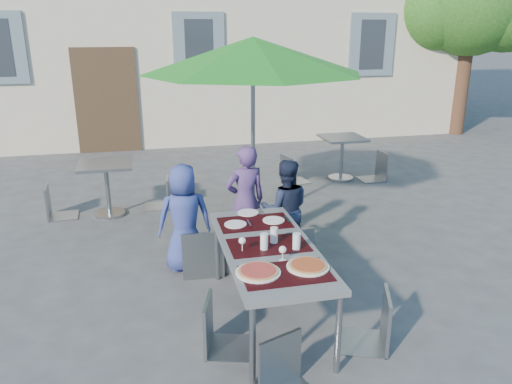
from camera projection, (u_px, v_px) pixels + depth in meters
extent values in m
plane|color=#3F3F41|center=(308.00, 334.00, 4.44)|extent=(90.00, 90.00, 0.00)
cube|color=#412F1F|center=(107.00, 101.00, 10.57)|extent=(1.30, 0.06, 2.20)
cube|color=slate|center=(199.00, 46.00, 10.65)|extent=(1.10, 0.06, 1.40)
cube|color=#262B33|center=(199.00, 46.00, 10.63)|extent=(0.60, 0.04, 1.10)
cube|color=slate|center=(372.00, 45.00, 11.50)|extent=(1.10, 0.06, 1.40)
cube|color=#262B33|center=(372.00, 45.00, 11.49)|extent=(0.60, 0.04, 1.10)
cylinder|color=#4C3020|center=(462.00, 78.00, 12.32)|extent=(0.36, 0.36, 2.80)
sphere|color=#1E5316|center=(434.00, 9.00, 11.92)|extent=(2.00, 2.00, 2.00)
sphere|color=#1E5316|center=(509.00, 4.00, 11.56)|extent=(2.20, 2.20, 2.20)
cube|color=#46474B|center=(268.00, 248.00, 4.46)|extent=(0.80, 1.85, 0.05)
cylinder|color=gray|center=(253.00, 346.00, 3.71)|extent=(0.05, 0.05, 0.70)
cylinder|color=gray|center=(338.00, 334.00, 3.85)|extent=(0.05, 0.05, 0.70)
cylinder|color=gray|center=(217.00, 250.00, 5.31)|extent=(0.05, 0.05, 0.70)
cylinder|color=gray|center=(279.00, 244.00, 5.45)|extent=(0.05, 0.05, 0.70)
cube|color=black|center=(286.00, 273.00, 3.94)|extent=(0.70, 0.42, 0.01)
cube|color=black|center=(268.00, 245.00, 4.45)|extent=(0.70, 0.42, 0.01)
cube|color=black|center=(255.00, 223.00, 4.96)|extent=(0.70, 0.42, 0.01)
cylinder|color=white|center=(258.00, 272.00, 3.94)|extent=(0.36, 0.36, 0.01)
cylinder|color=tan|center=(258.00, 271.00, 3.94)|extent=(0.32, 0.32, 0.01)
cylinder|color=maroon|center=(258.00, 270.00, 3.93)|extent=(0.28, 0.28, 0.01)
cylinder|color=white|center=(308.00, 267.00, 4.03)|extent=(0.35, 0.35, 0.01)
cylinder|color=tan|center=(308.00, 265.00, 4.03)|extent=(0.31, 0.31, 0.01)
cylinder|color=maroon|center=(308.00, 264.00, 4.03)|extent=(0.27, 0.27, 0.01)
cylinder|color=silver|center=(264.00, 242.00, 4.34)|extent=(0.07, 0.07, 0.15)
cylinder|color=silver|center=(274.00, 235.00, 4.48)|extent=(0.07, 0.07, 0.15)
cylinder|color=silver|center=(296.00, 242.00, 4.35)|extent=(0.07, 0.07, 0.15)
cylinder|color=silver|center=(242.00, 251.00, 4.33)|extent=(0.06, 0.06, 0.00)
cylinder|color=silver|center=(242.00, 247.00, 4.32)|extent=(0.01, 0.01, 0.08)
sphere|color=silver|center=(242.00, 241.00, 4.30)|extent=(0.06, 0.06, 0.06)
cylinder|color=silver|center=(282.00, 260.00, 4.16)|extent=(0.06, 0.06, 0.00)
cylinder|color=silver|center=(283.00, 256.00, 4.15)|extent=(0.01, 0.01, 0.08)
sphere|color=silver|center=(283.00, 250.00, 4.13)|extent=(0.06, 0.06, 0.06)
cylinder|color=white|center=(235.00, 224.00, 4.90)|extent=(0.22, 0.22, 0.01)
cube|color=#AAADB2|center=(249.00, 223.00, 4.93)|extent=(0.02, 0.18, 0.00)
cylinder|color=white|center=(274.00, 220.00, 5.00)|extent=(0.22, 0.22, 0.01)
cube|color=#AAADB2|center=(287.00, 219.00, 5.03)|extent=(0.02, 0.18, 0.00)
cylinder|color=white|center=(248.00, 213.00, 5.20)|extent=(0.22, 0.22, 0.01)
cube|color=#AAADB2|center=(261.00, 212.00, 5.23)|extent=(0.02, 0.18, 0.00)
imported|color=#323E89|center=(184.00, 218.00, 5.47)|extent=(0.60, 0.40, 1.22)
imported|color=#523770|center=(245.00, 201.00, 5.83)|extent=(0.53, 0.39, 1.33)
imported|color=#1A223A|center=(285.00, 209.00, 5.78)|extent=(0.63, 0.43, 1.19)
cube|color=gray|center=(201.00, 230.00, 5.48)|extent=(0.48, 0.48, 0.03)
cube|color=gray|center=(202.00, 214.00, 5.19)|extent=(0.45, 0.06, 0.54)
cylinder|color=gray|center=(218.00, 242.00, 5.76)|extent=(0.02, 0.02, 0.47)
cylinder|color=gray|center=(184.00, 244.00, 5.71)|extent=(0.02, 0.02, 0.47)
cylinder|color=gray|center=(221.00, 257.00, 5.40)|extent=(0.02, 0.02, 0.47)
cylinder|color=gray|center=(185.00, 259.00, 5.35)|extent=(0.02, 0.02, 0.47)
cube|color=gray|center=(243.00, 234.00, 5.54)|extent=(0.51, 0.51, 0.03)
cube|color=gray|center=(240.00, 221.00, 5.30)|extent=(0.37, 0.17, 0.46)
cylinder|color=gray|center=(260.00, 246.00, 5.74)|extent=(0.02, 0.02, 0.41)
cylinder|color=gray|center=(232.00, 244.00, 5.79)|extent=(0.02, 0.02, 0.41)
cylinder|color=gray|center=(256.00, 259.00, 5.43)|extent=(0.02, 0.02, 0.41)
cylinder|color=gray|center=(226.00, 257.00, 5.48)|extent=(0.02, 0.02, 0.41)
cube|color=gray|center=(292.00, 228.00, 5.74)|extent=(0.43, 0.43, 0.03)
cube|color=gray|center=(300.00, 215.00, 5.51)|extent=(0.38, 0.08, 0.45)
cylinder|color=gray|center=(298.00, 237.00, 6.00)|extent=(0.02, 0.02, 0.40)
cylinder|color=gray|center=(274.00, 241.00, 5.89)|extent=(0.02, 0.02, 0.40)
cylinder|color=gray|center=(311.00, 247.00, 5.72)|extent=(0.02, 0.02, 0.40)
cylinder|color=gray|center=(285.00, 252.00, 5.61)|extent=(0.02, 0.02, 0.40)
cube|color=gray|center=(230.00, 306.00, 4.12)|extent=(0.48, 0.48, 0.03)
cube|color=gray|center=(207.00, 280.00, 4.05)|extent=(0.14, 0.38, 0.46)
cylinder|color=gray|center=(248.00, 340.00, 4.02)|extent=(0.02, 0.02, 0.41)
cylinder|color=gray|center=(251.00, 318.00, 4.33)|extent=(0.02, 0.02, 0.41)
cylinder|color=gray|center=(207.00, 339.00, 4.04)|extent=(0.02, 0.02, 0.41)
cylinder|color=gray|center=(213.00, 316.00, 4.35)|extent=(0.02, 0.02, 0.41)
cube|color=gray|center=(364.00, 298.00, 4.18)|extent=(0.53, 0.53, 0.03)
cube|color=gray|center=(390.00, 274.00, 4.08)|extent=(0.17, 0.39, 0.49)
cylinder|color=gray|center=(341.00, 309.00, 4.44)|extent=(0.02, 0.02, 0.43)
cylinder|color=gray|center=(342.00, 332.00, 4.11)|extent=(0.02, 0.02, 0.43)
cylinder|color=gray|center=(381.00, 312.00, 4.40)|extent=(0.02, 0.02, 0.43)
cylinder|color=gray|center=(386.00, 335.00, 4.06)|extent=(0.02, 0.02, 0.43)
cube|color=gray|center=(296.00, 354.00, 3.52)|extent=(0.49, 0.49, 0.03)
cube|color=gray|center=(281.00, 315.00, 3.60)|extent=(0.36, 0.16, 0.45)
cylinder|color=gray|center=(327.00, 383.00, 3.55)|extent=(0.02, 0.02, 0.40)
cylinder|color=gray|center=(263.00, 374.00, 3.63)|extent=(0.02, 0.02, 0.40)
cylinder|color=gray|center=(299.00, 359.00, 3.80)|extent=(0.02, 0.02, 0.40)
cylinder|color=#AAADB2|center=(253.00, 219.00, 6.96)|extent=(0.50, 0.50, 0.10)
cylinder|color=gray|center=(253.00, 141.00, 6.61)|extent=(0.06, 0.06, 2.31)
cone|color=#1B7A1D|center=(253.00, 55.00, 6.26)|extent=(2.88, 2.88, 0.45)
cylinder|color=#AAADB2|center=(110.00, 213.00, 7.25)|extent=(0.44, 0.44, 0.04)
cylinder|color=gray|center=(108.00, 191.00, 7.14)|extent=(0.06, 0.06, 0.73)
cube|color=gray|center=(105.00, 164.00, 7.02)|extent=(0.73, 0.73, 0.04)
cube|color=gray|center=(60.00, 189.00, 7.06)|extent=(0.42, 0.42, 0.03)
cube|color=gray|center=(44.00, 174.00, 6.94)|extent=(0.05, 0.39, 0.47)
cylinder|color=gray|center=(74.00, 206.00, 7.02)|extent=(0.02, 0.02, 0.41)
cylinder|color=gray|center=(75.00, 198.00, 7.33)|extent=(0.02, 0.02, 0.41)
cylinder|color=gray|center=(49.00, 208.00, 6.93)|extent=(0.02, 0.02, 0.41)
cylinder|color=gray|center=(51.00, 200.00, 7.24)|extent=(0.02, 0.02, 0.41)
cube|color=gray|center=(155.00, 181.00, 7.44)|extent=(0.42, 0.42, 0.03)
cube|color=gray|center=(166.00, 166.00, 7.39)|extent=(0.07, 0.38, 0.45)
cylinder|color=gray|center=(146.00, 191.00, 7.65)|extent=(0.02, 0.02, 0.40)
cylinder|color=gray|center=(144.00, 198.00, 7.34)|extent=(0.02, 0.02, 0.40)
cylinder|color=gray|center=(168.00, 191.00, 7.68)|extent=(0.02, 0.02, 0.40)
cylinder|color=gray|center=(166.00, 198.00, 7.37)|extent=(0.02, 0.02, 0.40)
cylinder|color=#AAADB2|center=(341.00, 178.00, 8.95)|extent=(0.44, 0.44, 0.04)
cylinder|color=gray|center=(342.00, 160.00, 8.84)|extent=(0.06, 0.06, 0.72)
cube|color=gray|center=(343.00, 138.00, 8.72)|extent=(0.72, 0.72, 0.04)
cube|color=gray|center=(296.00, 157.00, 8.66)|extent=(0.49, 0.49, 0.03)
cube|color=gray|center=(286.00, 144.00, 8.50)|extent=(0.11, 0.41, 0.49)
cylinder|color=gray|center=(310.00, 171.00, 8.65)|extent=(0.02, 0.02, 0.43)
cylinder|color=gray|center=(300.00, 166.00, 8.95)|extent=(0.02, 0.02, 0.43)
cylinder|color=gray|center=(292.00, 174.00, 8.51)|extent=(0.02, 0.02, 0.43)
cylinder|color=gray|center=(282.00, 168.00, 8.82)|extent=(0.02, 0.02, 0.43)
cube|color=gray|center=(373.00, 155.00, 8.78)|extent=(0.43, 0.43, 0.03)
cube|color=gray|center=(384.00, 141.00, 8.75)|extent=(0.04, 0.42, 0.50)
cylinder|color=gray|center=(358.00, 166.00, 8.97)|extent=(0.02, 0.02, 0.44)
cylinder|color=gray|center=(367.00, 171.00, 8.65)|extent=(0.02, 0.02, 0.44)
cylinder|color=gray|center=(376.00, 165.00, 9.06)|extent=(0.02, 0.02, 0.44)
cylinder|color=gray|center=(386.00, 170.00, 8.73)|extent=(0.02, 0.02, 0.44)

